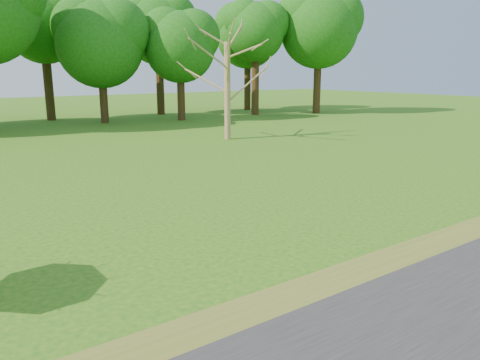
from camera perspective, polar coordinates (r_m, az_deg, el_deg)
ground at (r=9.41m, az=-5.52°, el=-8.30°), size 120.00×120.00×0.00m
drygrass_strip at (r=7.34m, az=5.95°, el=-14.80°), size 120.00×1.20×0.01m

